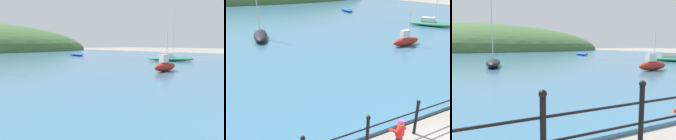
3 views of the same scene
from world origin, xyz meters
TOP-DOWN VIEW (x-y plane):
  - boat_twin_mast at (13.94, 30.81)m, footprint 2.22×5.18m
  - boat_mid_harbor at (7.07, 9.41)m, footprint 2.58×0.80m
  - boat_blue_hull at (15.29, 14.31)m, footprint 3.69×4.96m

SIDE VIEW (x-z plane):
  - boat_twin_mast at x=13.94m, z-range 0.10..0.60m
  - boat_blue_hull at x=15.29m, z-range -2.52..3.35m
  - boat_mid_harbor at x=7.07m, z-range -0.83..1.82m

